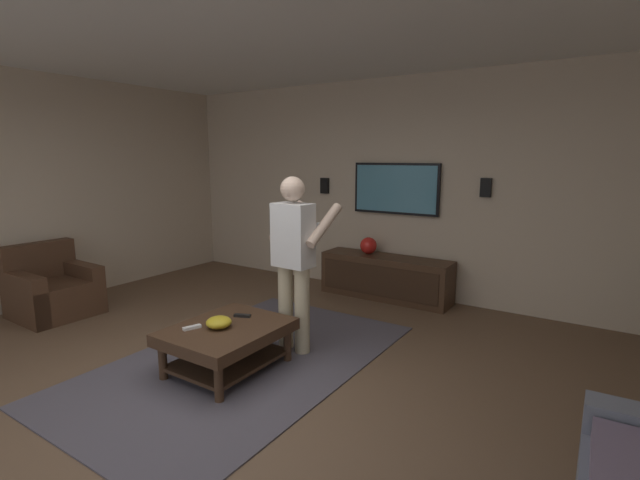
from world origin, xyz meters
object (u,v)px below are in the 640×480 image
(wall_speaker_left, at_px, (486,188))
(coffee_table, at_px, (227,338))
(vase_round, at_px, (368,246))
(remote_white, at_px, (192,327))
(media_console, at_px, (385,277))
(remote_black, at_px, (242,316))
(armchair, at_px, (53,291))
(tv, at_px, (396,189))
(bowl, at_px, (219,322))
(wall_speaker_right, at_px, (325,186))
(person_standing, at_px, (294,254))

(wall_speaker_left, bearing_deg, coffee_table, 154.67)
(coffee_table, distance_m, vase_round, 2.67)
(remote_white, bearing_deg, wall_speaker_left, 173.49)
(media_console, distance_m, remote_black, 2.40)
(armchair, bearing_deg, tv, 45.89)
(tv, bearing_deg, bowl, -5.13)
(armchair, xyz_separation_m, vase_round, (2.73, -2.67, 0.38))
(bowl, bearing_deg, remote_white, 130.01)
(media_console, relative_size, vase_round, 7.73)
(remote_white, bearing_deg, vase_round, -162.98)
(wall_speaker_right, bearing_deg, remote_white, -167.77)
(media_console, height_order, remote_white, media_console)
(tv, xyz_separation_m, vase_round, (-0.22, 0.27, -0.74))
(media_console, xyz_separation_m, vase_round, (0.03, 0.27, 0.39))
(coffee_table, distance_m, bowl, 0.17)
(armchair, relative_size, tv, 0.70)
(wall_speaker_right, bearing_deg, media_console, -103.00)
(tv, bearing_deg, remote_white, -8.02)
(armchair, distance_m, wall_speaker_left, 5.16)
(media_console, relative_size, person_standing, 1.04)
(media_console, xyz_separation_m, remote_white, (-2.83, 0.43, 0.14))
(armchair, relative_size, vase_round, 3.74)
(armchair, xyz_separation_m, wall_speaker_left, (2.96, -4.07, 1.18))
(wall_speaker_right, bearing_deg, person_standing, -153.73)
(wall_speaker_left, bearing_deg, wall_speaker_right, 90.00)
(vase_round, relative_size, wall_speaker_left, 1.00)
(tv, bearing_deg, person_standing, -0.20)
(vase_round, bearing_deg, wall_speaker_right, 74.64)
(remote_white, height_order, remote_black, same)
(armchair, bearing_deg, vase_round, 46.44)
(vase_round, xyz_separation_m, wall_speaker_right, (0.23, 0.83, 0.74))
(tv, distance_m, remote_black, 2.82)
(armchair, distance_m, bowl, 2.68)
(coffee_table, relative_size, media_console, 0.59)
(person_standing, bearing_deg, vase_round, 10.78)
(person_standing, xyz_separation_m, bowl, (-0.73, 0.25, -0.48))
(tv, relative_size, wall_speaker_right, 5.31)
(person_standing, distance_m, wall_speaker_left, 2.54)
(tv, bearing_deg, media_console, 0.00)
(coffee_table, height_order, media_console, media_console)
(coffee_table, bearing_deg, vase_round, 0.70)
(remote_white, height_order, wall_speaker_left, wall_speaker_left)
(bowl, distance_m, remote_black, 0.31)
(media_console, height_order, vase_round, vase_round)
(bowl, xyz_separation_m, vase_round, (2.71, 0.01, 0.21))
(wall_speaker_left, bearing_deg, media_console, 102.72)
(armchair, distance_m, person_standing, 3.10)
(coffee_table, xyz_separation_m, remote_white, (-0.21, 0.20, 0.12))
(bowl, distance_m, wall_speaker_right, 3.20)
(bowl, bearing_deg, person_standing, -19.34)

